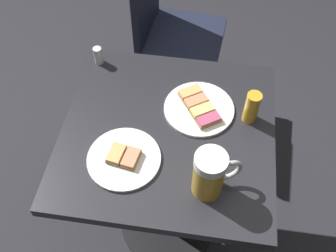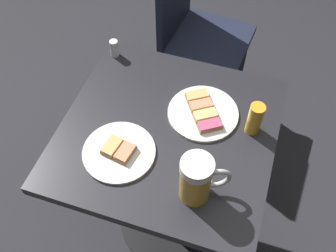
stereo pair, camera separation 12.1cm
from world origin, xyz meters
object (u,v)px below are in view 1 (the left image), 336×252
Objects in this scene: plate_far at (124,158)px; cafe_chair at (169,29)px; plate_near at (199,108)px; salt_shaker at (98,55)px; beer_mug at (210,174)px; beer_glass_small at (252,107)px.

cafe_chair is (-0.01, -0.85, -0.21)m from plate_far.
plate_near is 1.04× the size of plate_far.
plate_near is at bearing 156.25° from salt_shaker.
salt_shaker is at bearing -45.94° from beer_mug.
beer_glass_small reaches higher than plate_far.
beer_mug reaches higher than salt_shaker.
plate_near is 0.17m from beer_glass_small.
beer_mug is 1.42× the size of beer_glass_small.
plate_near is 0.30m from beer_mug.
beer_glass_small is (-0.16, 0.01, 0.05)m from plate_near.
salt_shaker reaches higher than plate_near.
beer_glass_small is 0.13× the size of cafe_chair.
cafe_chair is at bearing -60.89° from beer_glass_small.
plate_near is 1.42× the size of beer_mug.
cafe_chair is at bearing -72.94° from plate_near.
plate_far is at bearing 29.96° from beer_glass_small.
plate_near is at bearing -132.11° from plate_far.
plate_far is 0.87m from cafe_chair.
cafe_chair reaches higher than salt_shaker.
plate_far is 0.43m from beer_glass_small.
beer_glass_small is at bearing -112.15° from beer_mug.
beer_glass_small is 1.74× the size of salt_shaker.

